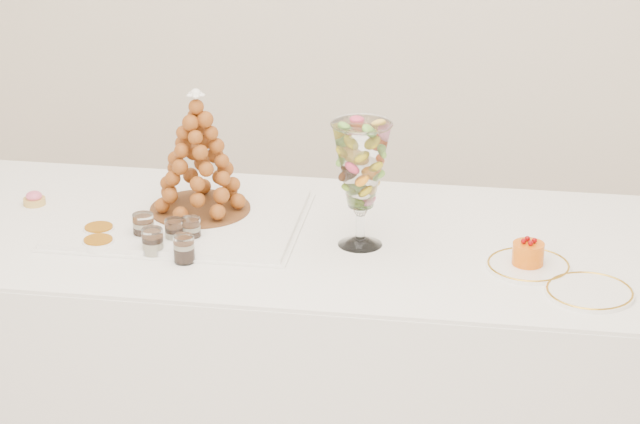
# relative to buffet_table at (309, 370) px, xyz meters

# --- Properties ---
(buffet_table) EXTENTS (2.19, 0.90, 0.83)m
(buffet_table) POSITION_rel_buffet_table_xyz_m (0.00, 0.00, 0.00)
(buffet_table) COLOR white
(buffet_table) RESTS_ON ground
(lace_tray) EXTENTS (0.66, 0.50, 0.02)m
(lace_tray) POSITION_rel_buffet_table_xyz_m (-0.36, 0.03, 0.42)
(lace_tray) COLOR white
(lace_tray) RESTS_ON buffet_table
(macaron_vase) EXTENTS (0.15, 0.15, 0.34)m
(macaron_vase) POSITION_rel_buffet_table_xyz_m (0.14, -0.03, 0.63)
(macaron_vase) COLOR white
(macaron_vase) RESTS_ON buffet_table
(cake_plate) EXTENTS (0.22, 0.22, 0.01)m
(cake_plate) POSITION_rel_buffet_table_xyz_m (0.59, -0.11, 0.42)
(cake_plate) COLOR white
(cake_plate) RESTS_ON buffet_table
(spare_plate) EXTENTS (0.22, 0.22, 0.01)m
(spare_plate) POSITION_rel_buffet_table_xyz_m (0.74, -0.23, 0.42)
(spare_plate) COLOR white
(spare_plate) RESTS_ON buffet_table
(pink_tart) EXTENTS (0.06, 0.06, 0.04)m
(pink_tart) POSITION_rel_buffet_table_xyz_m (-0.81, 0.09, 0.43)
(pink_tart) COLOR tan
(pink_tart) RESTS_ON buffet_table
(verrine_a) EXTENTS (0.06, 0.06, 0.08)m
(verrine_a) POSITION_rel_buffet_table_xyz_m (-0.43, -0.10, 0.45)
(verrine_a) COLOR white
(verrine_a) RESTS_ON buffet_table
(verrine_b) EXTENTS (0.06, 0.06, 0.07)m
(verrine_b) POSITION_rel_buffet_table_xyz_m (-0.34, -0.12, 0.45)
(verrine_b) COLOR white
(verrine_b) RESTS_ON buffet_table
(verrine_c) EXTENTS (0.06, 0.06, 0.07)m
(verrine_c) POSITION_rel_buffet_table_xyz_m (-0.30, -0.10, 0.45)
(verrine_c) COLOR white
(verrine_c) RESTS_ON buffet_table
(verrine_d) EXTENTS (0.07, 0.07, 0.08)m
(verrine_d) POSITION_rel_buffet_table_xyz_m (-0.38, -0.19, 0.45)
(verrine_d) COLOR white
(verrine_d) RESTS_ON buffet_table
(verrine_e) EXTENTS (0.06, 0.06, 0.07)m
(verrine_e) POSITION_rel_buffet_table_xyz_m (-0.29, -0.22, 0.45)
(verrine_e) COLOR white
(verrine_e) RESTS_ON buffet_table
(ramekin_back) EXTENTS (0.08, 0.08, 0.03)m
(ramekin_back) POSITION_rel_buffet_table_xyz_m (-0.56, -0.10, 0.43)
(ramekin_back) COLOR white
(ramekin_back) RESTS_ON buffet_table
(ramekin_front) EXTENTS (0.09, 0.09, 0.03)m
(ramekin_front) POSITION_rel_buffet_table_xyz_m (-0.53, -0.18, 0.43)
(ramekin_front) COLOR white
(ramekin_front) RESTS_ON buffet_table
(croquembouche) EXTENTS (0.29, 0.29, 0.35)m
(croquembouche) POSITION_rel_buffet_table_xyz_m (-0.32, 0.08, 0.61)
(croquembouche) COLOR brown
(croquembouche) RESTS_ON lace_tray
(mousse_cake) EXTENTS (0.08, 0.08, 0.07)m
(mousse_cake) POSITION_rel_buffet_table_xyz_m (0.58, -0.10, 0.45)
(mousse_cake) COLOR orange
(mousse_cake) RESTS_ON cake_plate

